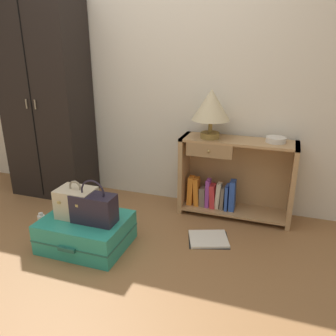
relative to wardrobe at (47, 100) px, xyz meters
name	(u,v)px	position (x,y,z in m)	size (l,w,h in m)	color
ground_plane	(85,278)	(1.09, -1.20, -0.99)	(9.00, 9.00, 0.00)	olive
back_wall	(159,69)	(1.09, 0.30, 0.31)	(6.40, 0.10, 2.60)	silver
wardrobe	(47,100)	(0.00, 0.00, 0.00)	(0.81, 0.47, 1.98)	black
bookshelf	(231,179)	(1.87, 0.08, -0.64)	(1.02, 0.32, 0.74)	tan
table_lamp	(211,106)	(1.67, 0.04, 0.03)	(0.34, 0.34, 0.43)	olive
bowl	(276,140)	(2.23, 0.09, -0.23)	(0.17, 0.17, 0.04)	silver
suitcase_large	(86,232)	(0.89, -0.84, -0.87)	(0.66, 0.53, 0.24)	teal
train_case	(77,203)	(0.82, -0.82, -0.63)	(0.29, 0.22, 0.30)	beige
handbag	(94,208)	(0.99, -0.86, -0.63)	(0.34, 0.16, 0.34)	#231E2D
bottle	(42,224)	(0.44, -0.80, -0.90)	(0.06, 0.06, 0.20)	white
open_book_on_floor	(208,239)	(1.80, -0.44, -0.98)	(0.39, 0.36, 0.02)	white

